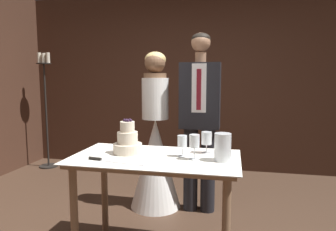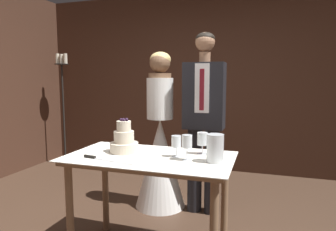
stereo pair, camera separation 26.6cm
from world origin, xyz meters
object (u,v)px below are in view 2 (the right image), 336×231
tiered_cake (124,141)px  groom (204,116)px  candle_stand (63,106)px  bride (160,150)px  wine_glass_middle (187,143)px  cake_knife (99,158)px  hurricane_candle (215,149)px  cake_table (150,170)px  wine_glass_far (176,142)px  wine_glass_near (202,140)px

tiered_cake → groom: size_ratio=0.15×
tiered_cake → candle_stand: 2.80m
tiered_cake → bride: bearing=89.9°
wine_glass_middle → candle_stand: 3.26m
groom → candle_stand: (-2.50, 1.07, -0.06)m
cake_knife → hurricane_candle: (0.81, 0.18, 0.09)m
cake_knife → wine_glass_middle: 0.65m
hurricane_candle → candle_stand: size_ratio=0.11×
cake_table → wine_glass_middle: size_ratio=6.81×
tiered_cake → groom: groom is taller
cake_table → bride: (-0.24, 0.91, -0.07)m
cake_table → bride: bride is taller
bride → tiered_cake: bearing=-90.1°
wine_glass_far → candle_stand: 3.14m
groom → candle_stand: size_ratio=1.03×
tiered_cake → wine_glass_far: bearing=-1.2°
cake_table → cake_knife: size_ratio=2.87×
cake_table → wine_glass_near: wine_glass_near is taller
wine_glass_near → wine_glass_far: bearing=-139.3°
wine_glass_middle → groom: groom is taller
bride → groom: bearing=-0.1°
cake_knife → wine_glass_near: bearing=38.8°
hurricane_candle → candle_stand: candle_stand is taller
cake_table → cake_knife: cake_knife is taller
wine_glass_far → groom: size_ratio=0.09×
wine_glass_near → candle_stand: bearing=145.7°
wine_glass_far → cake_table: bearing=-167.8°
bride → candle_stand: bearing=152.1°
candle_stand → wine_glass_far: bearing=-38.2°
wine_glass_middle → candle_stand: size_ratio=0.10×
cake_knife → hurricane_candle: hurricane_candle is taller
bride → cake_knife: bearing=-94.1°
cake_table → wine_glass_near: (0.37, 0.19, 0.22)m
tiered_cake → cake_knife: bearing=-107.3°
wine_glass_far → tiered_cake: bearing=178.8°
cake_knife → wine_glass_near: 0.79m
cake_table → tiered_cake: size_ratio=4.60×
wine_glass_near → groom: bearing=100.3°
hurricane_candle → groom: 0.97m
wine_glass_near → wine_glass_far: size_ratio=1.05×
candle_stand → groom: bearing=-23.2°
cake_table → groom: groom is taller
tiered_cake → cake_knife: (-0.08, -0.25, -0.08)m
tiered_cake → cake_table: bearing=-12.3°
wine_glass_middle → groom: (-0.06, 0.93, 0.08)m
cake_table → wine_glass_far: (0.20, 0.04, 0.22)m
cake_table → bride: bearing=104.5°
candle_stand → hurricane_candle: bearing=-35.9°
cake_knife → wine_glass_far: wine_glass_far is taller
tiered_cake → candle_stand: bearing=136.4°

